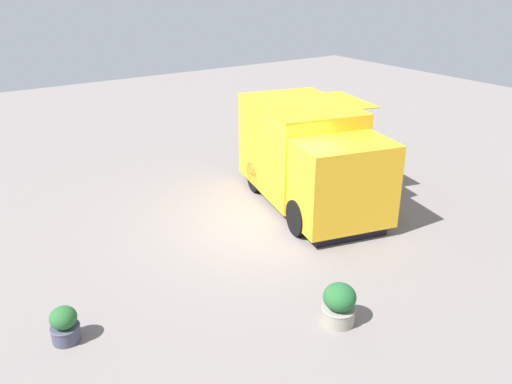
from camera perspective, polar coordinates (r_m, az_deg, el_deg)
The scene contains 5 objects.
ground_plane at distance 12.80m, azimuth 1.91°, elevation -3.62°, with size 40.00×40.00×0.00m, color slate.
food_truck at distance 13.64m, azimuth 5.85°, elevation 3.66°, with size 5.20×3.74×2.56m.
person_customer at distance 18.64m, azimuth 4.07°, elevation 6.15°, with size 0.64×0.80×0.91m.
planter_flowering_near at distance 9.49m, azimuth -20.17°, elevation -13.46°, with size 0.49×0.49×0.65m.
planter_flowering_far at distance 9.42m, azimuth 9.06°, elevation -11.99°, with size 0.60×0.60×0.77m.
Camera 1 is at (-9.24, 6.76, 5.74)m, focal length 36.66 mm.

